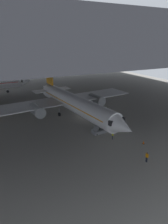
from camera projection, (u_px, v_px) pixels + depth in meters
The scene contains 8 objects.
ground_plane at pixel (80, 117), 46.44m from camera, with size 110.00×110.00×0.00m, color gray.
hangar_structure at pixel (56, 40), 52.43m from camera, with size 121.00×99.00×17.25m.
airplane_main at pixel (73, 102), 45.67m from camera, with size 35.45×36.59×11.45m.
boarding_stairs at pixel (102, 129), 38.79m from camera, with size 4.31×1.85×4.65m.
crew_worker_near_nose at pixel (147, 157), 29.18m from camera, with size 0.22×0.55×1.56m.
crew_worker_by_stairs at pixel (113, 135), 35.84m from camera, with size 0.35×0.51×1.57m.
traffic_cone_orange at pixel (144, 142), 34.48m from camera, with size 0.36×0.36×0.60m.
baggage_tug at pixel (76, 99), 58.70m from camera, with size 1.74×2.43×0.90m.
Camera 1 is at (-18.87, -39.06, 16.64)m, focal length 32.71 mm.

